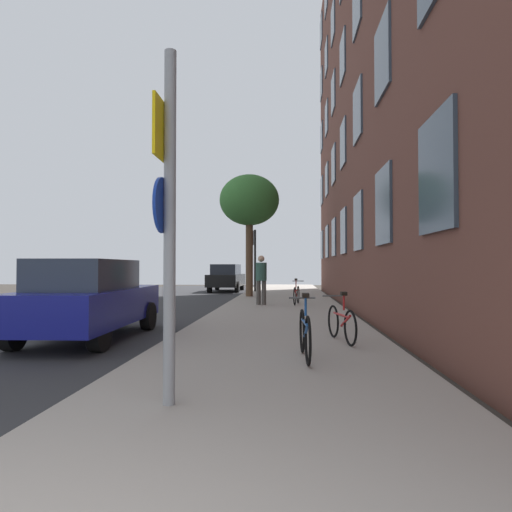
{
  "coord_description": "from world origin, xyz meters",
  "views": [
    {
      "loc": [
        1.3,
        -1.02,
        1.49
      ],
      "look_at": [
        0.53,
        10.03,
        1.75
      ],
      "focal_mm": 31.79,
      "sensor_mm": 36.0,
      "label": 1
    }
  ],
  "objects_px": {
    "sign_post": "(168,209)",
    "traffic_light": "(253,249)",
    "bicycle_0": "(305,333)",
    "car_1": "(226,277)",
    "car_0": "(89,298)",
    "bicycle_1": "(341,322)",
    "tree_near": "(249,201)",
    "pedestrian_0": "(261,277)",
    "bicycle_2": "(296,294)"
  },
  "relations": [
    {
      "from": "bicycle_2",
      "to": "pedestrian_0",
      "type": "bearing_deg",
      "value": -167.88
    },
    {
      "from": "car_0",
      "to": "tree_near",
      "type": "bearing_deg",
      "value": 79.22
    },
    {
      "from": "sign_post",
      "to": "bicycle_0",
      "type": "distance_m",
      "value": 3.17
    },
    {
      "from": "tree_near",
      "to": "pedestrian_0",
      "type": "bearing_deg",
      "value": -79.95
    },
    {
      "from": "car_1",
      "to": "pedestrian_0",
      "type": "bearing_deg",
      "value": -75.8
    },
    {
      "from": "bicycle_0",
      "to": "bicycle_1",
      "type": "height_order",
      "value": "bicycle_0"
    },
    {
      "from": "bicycle_1",
      "to": "car_0",
      "type": "bearing_deg",
      "value": 173.03
    },
    {
      "from": "tree_near",
      "to": "bicycle_1",
      "type": "relative_size",
      "value": 3.58
    },
    {
      "from": "traffic_light",
      "to": "bicycle_1",
      "type": "height_order",
      "value": "traffic_light"
    },
    {
      "from": "traffic_light",
      "to": "car_1",
      "type": "distance_m",
      "value": 3.01
    },
    {
      "from": "bicycle_1",
      "to": "pedestrian_0",
      "type": "relative_size",
      "value": 0.89
    },
    {
      "from": "bicycle_2",
      "to": "car_0",
      "type": "bearing_deg",
      "value": -119.89
    },
    {
      "from": "car_0",
      "to": "car_1",
      "type": "xyz_separation_m",
      "value": [
        0.37,
        18.06,
        0.0
      ]
    },
    {
      "from": "pedestrian_0",
      "to": "tree_near",
      "type": "bearing_deg",
      "value": 100.05
    },
    {
      "from": "car_0",
      "to": "car_1",
      "type": "height_order",
      "value": "same"
    },
    {
      "from": "traffic_light",
      "to": "tree_near",
      "type": "height_order",
      "value": "tree_near"
    },
    {
      "from": "pedestrian_0",
      "to": "car_0",
      "type": "distance_m",
      "value": 7.95
    },
    {
      "from": "bicycle_2",
      "to": "bicycle_1",
      "type": "bearing_deg",
      "value": -85.44
    },
    {
      "from": "bicycle_0",
      "to": "bicycle_2",
      "type": "distance_m",
      "value": 9.79
    },
    {
      "from": "bicycle_2",
      "to": "car_1",
      "type": "distance_m",
      "value": 11.2
    },
    {
      "from": "bicycle_0",
      "to": "bicycle_1",
      "type": "relative_size",
      "value": 1.04
    },
    {
      "from": "tree_near",
      "to": "car_0",
      "type": "height_order",
      "value": "tree_near"
    },
    {
      "from": "bicycle_0",
      "to": "traffic_light",
      "type": "bearing_deg",
      "value": 96.71
    },
    {
      "from": "bicycle_0",
      "to": "bicycle_1",
      "type": "distance_m",
      "value": 1.74
    },
    {
      "from": "traffic_light",
      "to": "sign_post",
      "type": "bearing_deg",
      "value": -88.04
    },
    {
      "from": "sign_post",
      "to": "bicycle_1",
      "type": "xyz_separation_m",
      "value": [
        2.18,
        3.92,
        -1.59
      ]
    },
    {
      "from": "sign_post",
      "to": "car_0",
      "type": "xyz_separation_m",
      "value": [
        -2.84,
        4.53,
        -1.23
      ]
    },
    {
      "from": "sign_post",
      "to": "bicycle_1",
      "type": "height_order",
      "value": "sign_post"
    },
    {
      "from": "bicycle_0",
      "to": "bicycle_2",
      "type": "bearing_deg",
      "value": 89.59
    },
    {
      "from": "bicycle_2",
      "to": "car_0",
      "type": "height_order",
      "value": "car_0"
    },
    {
      "from": "sign_post",
      "to": "bicycle_0",
      "type": "bearing_deg",
      "value": 58.07
    },
    {
      "from": "pedestrian_0",
      "to": "car_1",
      "type": "relative_size",
      "value": 0.4
    },
    {
      "from": "bicycle_2",
      "to": "pedestrian_0",
      "type": "height_order",
      "value": "pedestrian_0"
    },
    {
      "from": "tree_near",
      "to": "bicycle_1",
      "type": "distance_m",
      "value": 13.47
    },
    {
      "from": "car_1",
      "to": "bicycle_2",
      "type": "bearing_deg",
      "value": -69.13
    },
    {
      "from": "pedestrian_0",
      "to": "bicycle_2",
      "type": "bearing_deg",
      "value": 12.12
    },
    {
      "from": "bicycle_0",
      "to": "pedestrian_0",
      "type": "distance_m",
      "value": 9.61
    },
    {
      "from": "traffic_light",
      "to": "car_1",
      "type": "xyz_separation_m",
      "value": [
        -1.75,
        1.82,
        -1.64
      ]
    },
    {
      "from": "traffic_light",
      "to": "tree_near",
      "type": "distance_m",
      "value": 4.77
    },
    {
      "from": "bicycle_0",
      "to": "car_0",
      "type": "height_order",
      "value": "car_0"
    },
    {
      "from": "pedestrian_0",
      "to": "car_0",
      "type": "relative_size",
      "value": 0.41
    },
    {
      "from": "tree_near",
      "to": "bicycle_2",
      "type": "xyz_separation_m",
      "value": [
        2.09,
        -4.35,
        -4.05
      ]
    },
    {
      "from": "tree_near",
      "to": "pedestrian_0",
      "type": "relative_size",
      "value": 3.19
    },
    {
      "from": "bicycle_2",
      "to": "tree_near",
      "type": "bearing_deg",
      "value": 115.69
    },
    {
      "from": "traffic_light",
      "to": "car_0",
      "type": "relative_size",
      "value": 0.79
    },
    {
      "from": "car_1",
      "to": "traffic_light",
      "type": "bearing_deg",
      "value": -46.03
    },
    {
      "from": "pedestrian_0",
      "to": "car_1",
      "type": "bearing_deg",
      "value": 104.2
    },
    {
      "from": "traffic_light",
      "to": "bicycle_1",
      "type": "xyz_separation_m",
      "value": [
        2.89,
        -16.85,
        -2.01
      ]
    },
    {
      "from": "sign_post",
      "to": "traffic_light",
      "type": "distance_m",
      "value": 20.79
    },
    {
      "from": "bicycle_1",
      "to": "car_0",
      "type": "height_order",
      "value": "car_0"
    }
  ]
}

